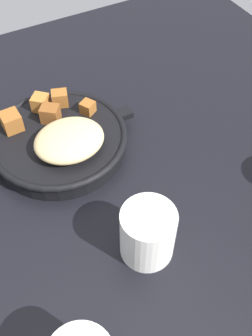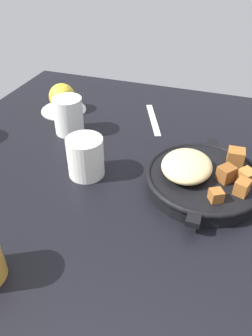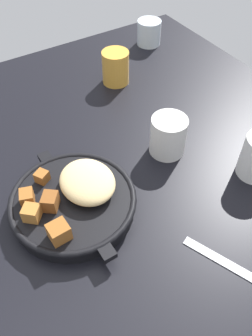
# 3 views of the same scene
# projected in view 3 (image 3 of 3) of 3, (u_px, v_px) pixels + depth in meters

# --- Properties ---
(ground_plane) EXTENTS (1.06, 1.04, 0.02)m
(ground_plane) POSITION_uv_depth(u_px,v_px,m) (117.00, 170.00, 0.73)
(ground_plane) COLOR black
(cast_iron_skillet) EXTENTS (0.28, 0.23, 0.07)m
(cast_iron_skillet) POSITION_uv_depth(u_px,v_px,m) (74.00, 200.00, 0.63)
(cast_iron_skillet) COLOR black
(cast_iron_skillet) RESTS_ON ground_plane
(butter_knife) EXTENTS (0.17, 0.08, 0.00)m
(butter_knife) POSITION_uv_depth(u_px,v_px,m) (232.00, 266.00, 0.57)
(butter_knife) COLOR silver
(butter_knife) RESTS_ON ground_plane
(water_glass_short) EXTENTS (0.07, 0.07, 0.07)m
(water_glass_short) POSITION_uv_depth(u_px,v_px,m) (149.00, 33.00, 1.04)
(water_glass_short) COLOR silver
(water_glass_short) RESTS_ON ground_plane
(ceramic_mug_white) EXTENTS (0.08, 0.08, 0.09)m
(ceramic_mug_white) POSITION_uv_depth(u_px,v_px,m) (168.00, 136.00, 0.72)
(ceramic_mug_white) COLOR silver
(ceramic_mug_white) RESTS_ON ground_plane
(juice_glass_amber) EXTENTS (0.07, 0.07, 0.09)m
(juice_glass_amber) POSITION_uv_depth(u_px,v_px,m) (116.00, 67.00, 0.90)
(juice_glass_amber) COLOR gold
(juice_glass_amber) RESTS_ON ground_plane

